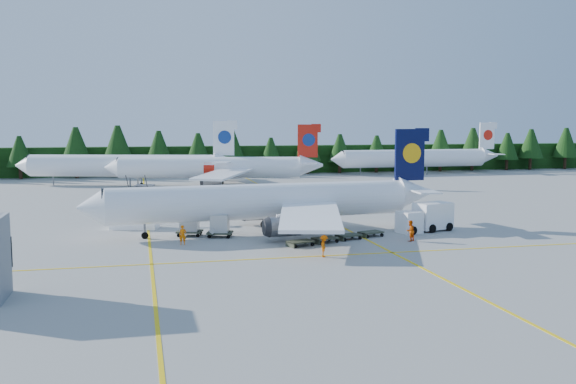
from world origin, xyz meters
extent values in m
plane|color=#9C9C97|center=(0.00, 0.00, 0.00)|extent=(320.00, 320.00, 0.00)
cube|color=yellow|center=(-14.00, 20.00, 0.01)|extent=(0.25, 120.00, 0.01)
cube|color=yellow|center=(6.00, 20.00, 0.01)|extent=(0.25, 120.00, 0.01)
cube|color=yellow|center=(0.00, -6.00, 0.01)|extent=(80.00, 0.25, 0.01)
cube|color=black|center=(0.00, 82.00, 3.00)|extent=(220.00, 4.00, 6.00)
cylinder|color=white|center=(-3.01, 6.20, 3.18)|extent=(30.17, 5.44, 3.53)
cone|color=white|center=(-19.21, 5.17, 3.18)|extent=(2.69, 3.68, 3.53)
cube|color=#070B33|center=(13.28, 7.24, 7.59)|extent=(3.37, 0.52, 5.47)
cube|color=white|center=(-0.84, 13.86, 2.65)|extent=(9.80, 14.25, 1.00)
cylinder|color=slate|center=(-2.45, 11.37, 1.41)|extent=(3.11, 2.04, 1.85)
cube|color=white|center=(0.11, -1.11, 2.65)|extent=(8.41, 14.13, 1.00)
cylinder|color=slate|center=(-1.80, 1.15, 1.41)|extent=(3.11, 2.04, 1.85)
cylinder|color=slate|center=(-14.38, 5.48, 0.75)|extent=(0.21, 0.21, 1.50)
cylinder|color=white|center=(-2.84, 54.63, 3.29)|extent=(31.21, 9.77, 3.66)
cone|color=white|center=(-19.34, 57.97, 3.29)|extent=(3.24, 4.09, 3.66)
cube|color=red|center=(13.74, 51.26, 7.87)|extent=(3.47, 1.00, 5.67)
cube|color=white|center=(1.39, 61.70, 2.74)|extent=(7.01, 14.25, 1.04)
cylinder|color=slate|center=(-0.89, 59.64, 1.46)|extent=(3.43, 2.50, 1.92)
cube|color=white|center=(-1.70, 46.46, 2.74)|extent=(11.53, 14.64, 1.04)
cylinder|color=slate|center=(-3.00, 49.24, 1.46)|extent=(3.43, 2.50, 1.92)
cylinder|color=slate|center=(-14.42, 56.97, 0.78)|extent=(0.22, 0.22, 1.56)
cylinder|color=white|center=(-17.56, 60.04, 3.48)|extent=(32.73, 12.14, 3.86)
cone|color=white|center=(-34.74, 64.59, 3.48)|extent=(3.60, 4.43, 3.86)
cube|color=white|center=(-0.29, 55.46, 8.31)|extent=(3.63, 1.27, 5.99)
cylinder|color=slate|center=(-29.62, 63.23, 0.77)|extent=(0.23, 0.23, 1.55)
cylinder|color=white|center=(42.85, 71.87, 3.40)|extent=(32.15, 4.48, 3.77)
cone|color=white|center=(25.50, 71.49, 3.40)|extent=(2.72, 3.83, 3.77)
cube|color=white|center=(60.30, 72.26, 8.11)|extent=(3.59, 0.41, 5.85)
cylinder|color=slate|center=(30.67, 71.61, 0.75)|extent=(0.23, 0.23, 1.51)
cube|color=white|center=(-15.33, 11.88, 0.62)|extent=(5.17, 3.57, 1.23)
cube|color=slate|center=(-14.76, 14.05, 2.57)|extent=(2.86, 4.77, 3.32)
cube|color=slate|center=(-14.20, 16.22, 4.09)|extent=(2.29, 1.81, 0.13)
cube|color=silver|center=(11.44, 2.84, 1.08)|extent=(2.53, 2.53, 2.15)
cube|color=black|center=(11.44, 2.84, 1.59)|extent=(2.21, 2.35, 0.92)
cube|color=silver|center=(14.40, 3.67, 1.54)|extent=(4.16, 3.17, 2.66)
cube|color=#383D2C|center=(-0.88, -1.43, 0.42)|extent=(2.58, 2.04, 0.13)
cube|color=#383D2C|center=(1.74, -0.37, 0.42)|extent=(2.58, 2.04, 0.13)
cube|color=#383D2C|center=(4.36, 0.69, 0.42)|extent=(2.58, 2.04, 0.13)
cube|color=#383D2C|center=(6.97, 1.75, 0.42)|extent=(2.58, 2.04, 0.13)
cube|color=#383D2C|center=(-10.10, 6.12, 0.44)|extent=(2.80, 2.43, 0.15)
cube|color=#B6B8BB|center=(-10.10, 6.12, 1.36)|extent=(2.06, 2.03, 1.69)
cube|color=#383D2C|center=(-7.32, 4.77, 0.44)|extent=(2.80, 2.43, 0.15)
cube|color=#B6B8BB|center=(-7.32, 4.77, 1.36)|extent=(2.06, 2.03, 1.69)
imported|color=#FF6E05|center=(-11.07, 1.57, 0.90)|extent=(0.69, 0.49, 1.79)
imported|color=#DF4E04|center=(9.66, -1.41, 0.98)|extent=(1.20, 1.14, 1.96)
imported|color=#F36305|center=(-0.13, -6.40, 0.91)|extent=(0.73, 0.88, 1.82)
camera|label=1|loc=(-14.74, -56.12, 10.96)|focal=40.00mm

